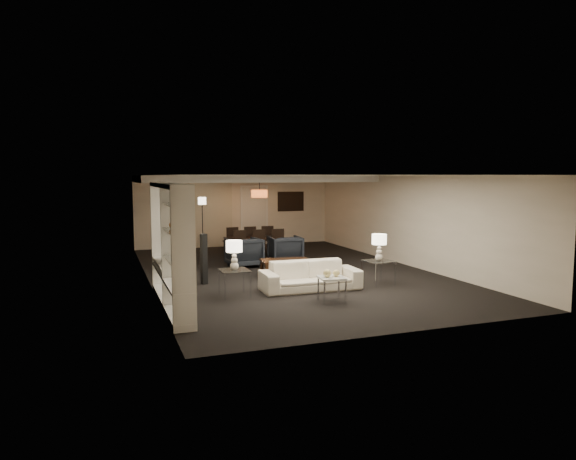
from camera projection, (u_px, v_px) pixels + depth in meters
The scene contains 35 objects.
floor at pixel (288, 272), 13.31m from camera, with size 11.00×11.00×0.00m, color black.
ceiling at pixel (288, 175), 13.05m from camera, with size 7.00×11.00×0.02m, color silver.
wall_back at pixel (235, 211), 18.32m from camera, with size 7.00×0.02×2.50m, color beige.
wall_front at pixel (408, 255), 8.04m from camera, with size 7.00×0.02×2.50m, color beige.
wall_left at pixel (148, 229), 11.98m from camera, with size 0.02×11.00×2.50m, color beige.
wall_right at pixel (405, 220), 14.37m from camera, with size 0.02×11.00×2.50m, color beige.
ceiling_soffit at pixel (250, 179), 16.33m from camera, with size 7.00×4.00×0.20m, color silver.
curtains at pixel (211, 213), 17.94m from camera, with size 1.50×0.12×2.40m, color beige.
door at pixel (254, 216), 18.55m from camera, with size 0.90×0.05×2.10m, color silver.
painting at pixel (291, 201), 18.96m from camera, with size 0.95×0.04×0.65m, color #142D38.
media_unit at pixel (170, 246), 9.63m from camera, with size 0.38×3.40×2.35m, color white, non-canonical shape.
pendant_light at pixel (259, 194), 16.48m from camera, with size 0.52×0.52×0.24m, color #D8591E.
sofa at pixel (310, 276), 11.20m from camera, with size 2.16×0.84×0.63m, color beige.
coffee_table at pixel (286, 268), 12.70m from camera, with size 1.18×0.69×0.42m, color black, non-canonical shape.
armchair_left at pixel (244, 252), 14.07m from camera, with size 0.86×0.88×0.80m, color black.
armchair_right at pixel (285, 250), 14.48m from camera, with size 0.86×0.88×0.80m, color black.
side_table_left at pixel (235, 283), 10.62m from camera, with size 0.59×0.59×0.55m, color silver, non-canonical shape.
side_table_right at pixel (379, 272), 11.78m from camera, with size 0.59×0.59×0.55m, color white, non-canonical shape.
table_lamp_left at pixel (234, 255), 10.56m from camera, with size 0.34×0.34×0.61m, color beige, non-canonical shape.
table_lamp_right at pixel (379, 247), 11.72m from camera, with size 0.34×0.34×0.61m, color beige, non-canonical shape.
marble_table at pixel (332, 289), 10.18m from camera, with size 0.49×0.49×0.49m, color white, non-canonical shape.
gold_gourd_a at pixel (327, 273), 10.11m from camera, with size 0.16×0.16×0.16m, color #E4CC79.
gold_gourd_b at pixel (336, 273), 10.18m from camera, with size 0.14×0.14×0.14m, color #EED37E.
television at pixel (167, 247), 10.34m from camera, with size 0.14×1.09×0.63m, color black.
vase_blue at pixel (177, 254), 8.82m from camera, with size 0.16×0.16×0.17m, color #285AAF.
vase_amber at pixel (174, 223), 9.04m from camera, with size 0.17×0.17×0.18m, color #C07C40.
floor_speaker at pixel (204, 259), 11.78m from camera, with size 0.13×0.13×1.17m, color black.
dining_table at pixel (254, 247), 15.92m from camera, with size 1.69×0.94×0.59m, color black.
chair_nl at pixel (241, 246), 15.09m from camera, with size 0.41×0.41×0.88m, color black, non-canonical shape.
chair_nm at pixel (261, 245), 15.30m from camera, with size 0.41×0.41×0.88m, color black, non-canonical shape.
chair_nr at pixel (280, 244), 15.50m from camera, with size 0.41×0.41×0.88m, color black, non-canonical shape.
chair_fl at pixel (231, 241), 16.31m from camera, with size 0.41×0.41×0.88m, color black, non-canonical shape.
chair_fm at pixel (249, 240), 16.51m from camera, with size 0.41×0.41×0.88m, color black, non-canonical shape.
chair_fr at pixel (266, 239), 16.72m from camera, with size 0.41×0.41×0.88m, color black, non-canonical shape.
floor_lamp at pixel (202, 225), 16.85m from camera, with size 0.26×0.26×1.79m, color black, non-canonical shape.
Camera 1 is at (-4.51, -12.32, 2.48)m, focal length 32.00 mm.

